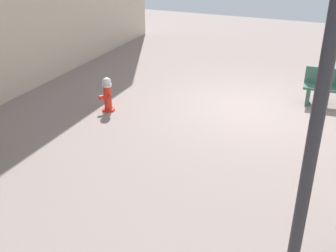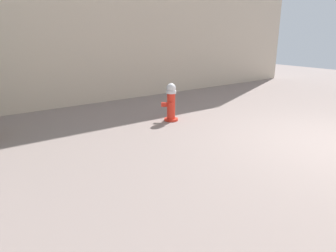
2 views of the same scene
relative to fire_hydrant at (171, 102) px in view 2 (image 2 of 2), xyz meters
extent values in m
cylinder|color=red|center=(0.00, 0.00, -0.41)|extent=(0.32, 0.32, 0.05)
cylinder|color=red|center=(0.00, 0.00, -0.09)|extent=(0.19, 0.19, 0.59)
cylinder|color=silver|center=(0.00, 0.00, 0.24)|extent=(0.23, 0.23, 0.06)
sphere|color=silver|center=(0.00, 0.00, 0.33)|extent=(0.22, 0.22, 0.22)
cylinder|color=red|center=(-0.11, 0.09, -0.02)|extent=(0.15, 0.15, 0.08)
cylinder|color=red|center=(0.10, -0.10, -0.02)|extent=(0.15, 0.15, 0.08)
cylinder|color=red|center=(0.10, 0.11, -0.06)|extent=(0.17, 0.18, 0.11)
camera|label=1|loc=(-5.05, 8.05, 3.69)|focal=43.50mm
camera|label=2|loc=(-5.51, 4.13, 1.54)|focal=33.02mm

